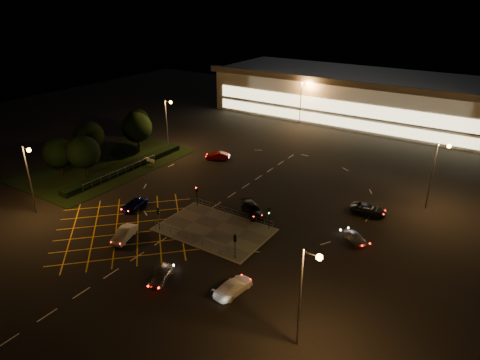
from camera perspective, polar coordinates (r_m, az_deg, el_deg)
The scene contains 27 objects.
ground at distance 59.35m, azimuth -3.86°, elevation -5.29°, with size 180.00×180.00×0.00m, color black.
pedestrian_island at distance 56.89m, azimuth -3.45°, elevation -6.60°, with size 14.00×9.00×0.12m, color #4C4944.
grass_verge at distance 81.27m, azimuth -17.27°, elevation 2.01°, with size 18.00×30.00×0.08m, color black.
hedge at distance 77.50m, azimuth -14.91°, elevation 1.59°, with size 2.00×26.00×1.00m, color black.
supermarket at distance 110.29m, azimuth 16.06°, elevation 10.68°, with size 72.00×26.50×10.50m.
streetlight_sw at distance 64.61m, azimuth -26.27°, elevation 1.11°, with size 1.78×0.56×10.03m.
streetlight_se at distance 36.84m, azimuth 8.75°, elevation -13.80°, with size 1.78×0.56×10.03m.
streetlight_nw at distance 83.86m, azimuth -9.59°, elevation 8.16°, with size 1.78×0.56×10.03m.
streetlight_ne at distance 65.40m, azimuth 24.80°, elevation 1.65°, with size 1.78×0.56×10.03m.
streetlight_far_left at distance 100.62m, azimuth 8.34°, elevation 10.87°, with size 1.78×0.56×10.03m.
signal_sw at distance 56.61m, azimuth -10.84°, elevation -4.51°, with size 0.28×0.30×3.15m.
signal_se at distance 49.93m, azimuth -0.66°, elevation -8.21°, with size 0.28×0.30×3.15m.
signal_nw at distance 61.87m, azimuth -5.78°, elevation -1.61°, with size 0.28×0.30×3.15m.
signal_ne at distance 55.82m, azimuth 3.92°, elevation -4.53°, with size 0.28×0.30×3.15m.
tree_a at distance 77.00m, azimuth -23.11°, elevation 3.34°, with size 5.04×5.04×6.86m.
tree_b at distance 82.78m, azimuth -19.46°, elevation 5.51°, with size 5.40×5.40×7.35m.
tree_c at distance 84.62m, azimuth -13.58°, elevation 6.82°, with size 5.76×5.76×7.84m.
tree_d at distance 93.03m, azimuth -13.46°, elevation 7.77°, with size 4.68×4.68×6.37m.
tree_e at distance 74.81m, azimuth -20.15°, elevation 3.50°, with size 5.40×5.40×7.35m.
car_near_silver at distance 48.24m, azimuth -10.46°, elevation -12.39°, with size 1.59×3.96×1.35m, color #A1A2A7.
car_queue_white at distance 56.43m, azimuth -15.20°, elevation -6.97°, with size 1.56×4.47×1.47m, color silver.
car_left_blue at distance 63.75m, azimuth -13.94°, elevation -3.19°, with size 2.02×4.38×1.22m, color #0A0F41.
car_far_dkgrey at distance 60.34m, azimuth 1.65°, elevation -3.92°, with size 2.07×5.09×1.48m, color black.
car_right_silver at distance 56.03m, azimuth 15.07°, elevation -7.34°, with size 1.44×3.57×1.22m, color #AFB1B6.
car_circ_red at distance 79.97m, azimuth -2.99°, elevation 3.26°, with size 1.50×4.30×1.42m, color maroon.
car_east_grey at distance 63.08m, azimuth 16.80°, elevation -3.76°, with size 2.30×5.00×1.39m, color black.
car_approach_white at distance 45.89m, azimuth -0.91°, elevation -14.02°, with size 1.99×4.90×1.42m, color white.
Camera 1 is at (31.64, -41.02, 28.96)m, focal length 32.00 mm.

